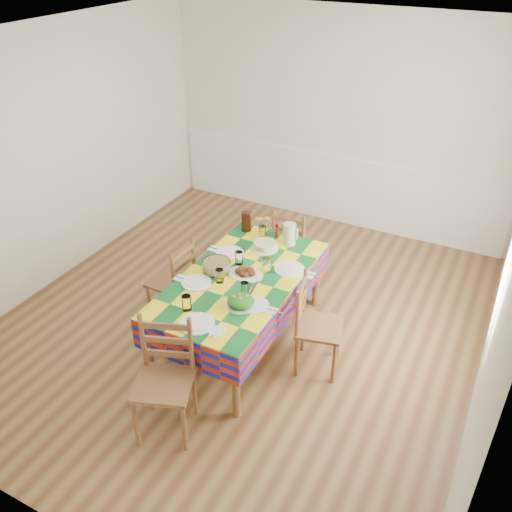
{
  "coord_description": "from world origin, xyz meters",
  "views": [
    {
      "loc": [
        2.12,
        -3.8,
        3.49
      ],
      "look_at": [
        0.24,
        -0.16,
        0.93
      ],
      "focal_mm": 38.0,
      "sensor_mm": 36.0,
      "label": 1
    }
  ],
  "objects_px": {
    "tea_pitcher": "(246,221)",
    "chair_right": "(315,326)",
    "chair_left": "(174,282)",
    "dining_table": "(240,285)",
    "meat_platter": "(245,273)",
    "chair_far": "(292,245)",
    "green_pitcher": "(289,234)",
    "chair_near": "(165,380)"
  },
  "relations": [
    {
      "from": "meat_platter",
      "to": "green_pitcher",
      "type": "distance_m",
      "value": 0.71
    },
    {
      "from": "tea_pitcher",
      "to": "chair_left",
      "type": "height_order",
      "value": "tea_pitcher"
    },
    {
      "from": "dining_table",
      "to": "chair_left",
      "type": "bearing_deg",
      "value": -179.97
    },
    {
      "from": "chair_far",
      "to": "chair_right",
      "type": "bearing_deg",
      "value": 120.96
    },
    {
      "from": "chair_near",
      "to": "meat_platter",
      "type": "bearing_deg",
      "value": 68.09
    },
    {
      "from": "meat_platter",
      "to": "chair_right",
      "type": "xyz_separation_m",
      "value": [
        0.73,
        -0.07,
        -0.3
      ]
    },
    {
      "from": "tea_pitcher",
      "to": "dining_table",
      "type": "bearing_deg",
      "value": -65.54
    },
    {
      "from": "tea_pitcher",
      "to": "chair_right",
      "type": "distance_m",
      "value": 1.43
    },
    {
      "from": "chair_left",
      "to": "tea_pitcher",
      "type": "bearing_deg",
      "value": 155.09
    },
    {
      "from": "dining_table",
      "to": "tea_pitcher",
      "type": "relative_size",
      "value": 9.05
    },
    {
      "from": "chair_left",
      "to": "chair_right",
      "type": "height_order",
      "value": "chair_right"
    },
    {
      "from": "dining_table",
      "to": "tea_pitcher",
      "type": "xyz_separation_m",
      "value": [
        -0.37,
        0.8,
        0.18
      ]
    },
    {
      "from": "dining_table",
      "to": "chair_right",
      "type": "relative_size",
      "value": 2.04
    },
    {
      "from": "green_pitcher",
      "to": "chair_far",
      "type": "distance_m",
      "value": 0.6
    },
    {
      "from": "dining_table",
      "to": "tea_pitcher",
      "type": "bearing_deg",
      "value": 114.46
    },
    {
      "from": "tea_pitcher",
      "to": "chair_right",
      "type": "xyz_separation_m",
      "value": [
        1.11,
        -0.81,
        -0.38
      ]
    },
    {
      "from": "dining_table",
      "to": "meat_platter",
      "type": "bearing_deg",
      "value": 68.47
    },
    {
      "from": "tea_pitcher",
      "to": "green_pitcher",
      "type": "bearing_deg",
      "value": -5.78
    },
    {
      "from": "green_pitcher",
      "to": "chair_far",
      "type": "relative_size",
      "value": 0.25
    },
    {
      "from": "green_pitcher",
      "to": "tea_pitcher",
      "type": "relative_size",
      "value": 1.08
    },
    {
      "from": "chair_right",
      "to": "meat_platter",
      "type": "bearing_deg",
      "value": 71.39
    },
    {
      "from": "tea_pitcher",
      "to": "chair_far",
      "type": "xyz_separation_m",
      "value": [
        0.37,
        0.38,
        -0.39
      ]
    },
    {
      "from": "chair_near",
      "to": "tea_pitcher",
      "type": "bearing_deg",
      "value": 79.86
    },
    {
      "from": "chair_far",
      "to": "chair_left",
      "type": "height_order",
      "value": "chair_left"
    },
    {
      "from": "chair_far",
      "to": "chair_left",
      "type": "bearing_deg",
      "value": 56.5
    },
    {
      "from": "chair_right",
      "to": "tea_pitcher",
      "type": "bearing_deg",
      "value": 40.53
    },
    {
      "from": "chair_near",
      "to": "chair_left",
      "type": "height_order",
      "value": "chair_near"
    },
    {
      "from": "green_pitcher",
      "to": "chair_near",
      "type": "relative_size",
      "value": 0.22
    },
    {
      "from": "chair_near",
      "to": "chair_right",
      "type": "bearing_deg",
      "value": 36.72
    },
    {
      "from": "dining_table",
      "to": "chair_far",
      "type": "distance_m",
      "value": 1.2
    },
    {
      "from": "green_pitcher",
      "to": "chair_near",
      "type": "distance_m",
      "value": 1.97
    },
    {
      "from": "dining_table",
      "to": "chair_far",
      "type": "bearing_deg",
      "value": 89.96
    },
    {
      "from": "tea_pitcher",
      "to": "chair_far",
      "type": "distance_m",
      "value": 0.66
    },
    {
      "from": "meat_platter",
      "to": "chair_far",
      "type": "xyz_separation_m",
      "value": [
        -0.02,
        1.12,
        -0.31
      ]
    },
    {
      "from": "green_pitcher",
      "to": "chair_far",
      "type": "height_order",
      "value": "green_pitcher"
    },
    {
      "from": "green_pitcher",
      "to": "chair_right",
      "type": "height_order",
      "value": "green_pitcher"
    },
    {
      "from": "tea_pitcher",
      "to": "chair_far",
      "type": "relative_size",
      "value": 0.23
    },
    {
      "from": "meat_platter",
      "to": "chair_right",
      "type": "bearing_deg",
      "value": -5.27
    },
    {
      "from": "green_pitcher",
      "to": "tea_pitcher",
      "type": "height_order",
      "value": "green_pitcher"
    },
    {
      "from": "chair_left",
      "to": "chair_right",
      "type": "distance_m",
      "value": 1.5
    },
    {
      "from": "chair_left",
      "to": "dining_table",
      "type": "bearing_deg",
      "value": 90.58
    },
    {
      "from": "chair_near",
      "to": "chair_far",
      "type": "distance_m",
      "value": 2.36
    }
  ]
}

